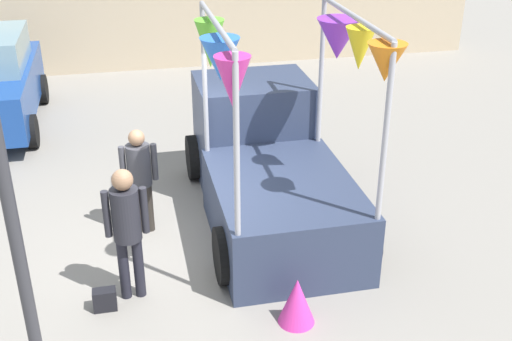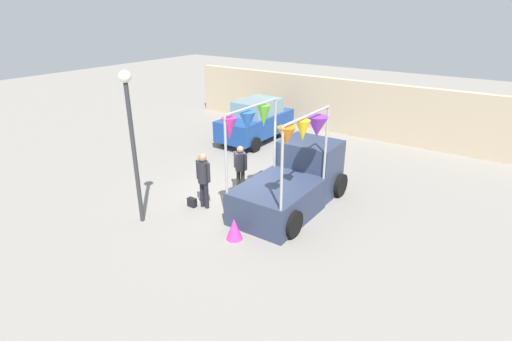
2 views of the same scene
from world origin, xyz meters
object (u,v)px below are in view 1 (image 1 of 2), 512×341
Objects in this scene: person_customer at (127,222)px; street_lamp at (0,158)px; person_vendor at (139,172)px; folded_kite_bundle_magenta at (297,301)px; handbag at (105,300)px; vendor_truck at (267,158)px.

person_customer is 2.56m from street_lamp.
person_vendor is 2.67× the size of folded_kite_bundle_magenta.
folded_kite_bundle_magenta reaches higher than handbag.
vendor_truck is 5.00m from street_lamp.
street_lamp is (-3.06, -3.47, 1.89)m from vendor_truck.
person_customer is at bearing -140.00° from vendor_truck.
folded_kite_bundle_magenta is at bearing -95.68° from vendor_truck.
street_lamp is (-0.93, -1.68, 1.70)m from person_customer.
folded_kite_bundle_magenta is at bearing -56.46° from person_vendor.
folded_kite_bundle_magenta is (1.87, -0.92, -0.77)m from person_customer.
street_lamp is at bearing -118.93° from person_customer.
street_lamp reaches higher than handbag.
handbag is (-0.57, -1.75, -0.82)m from person_vendor.
vendor_truck is at bearing 38.71° from handbag.
vendor_truck is at bearing 7.06° from person_vendor.
person_vendor is 5.73× the size of handbag.
folded_kite_bundle_magenta is (2.79, 0.76, -2.47)m from street_lamp.
person_customer is at bearing 61.07° from street_lamp.
person_vendor is (-1.91, -0.24, 0.08)m from vendor_truck.
person_customer is at bearing -98.22° from person_vendor.
handbag is (-2.48, -1.99, -0.74)m from vendor_truck.
vendor_truck reaches higher than person_vendor.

